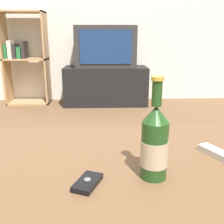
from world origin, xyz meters
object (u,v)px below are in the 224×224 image
Objects in this scene: remote_control at (223,156)px; television at (105,47)px; cell_phone at (88,182)px; bookshelf at (24,57)px; tv_stand at (106,86)px; beer_bottle at (155,144)px.

television is at bearing 72.56° from remote_control.
television is 2.82m from cell_phone.
bookshelf is at bearing 175.16° from television.
bookshelf is (-1.06, 0.09, -0.13)m from television.
cell_phone is at bearing 173.39° from remote_control.
bookshelf reaches higher than cell_phone.
tv_stand is 2.80m from beer_bottle.
cell_phone is 0.44m from remote_control.
bookshelf is at bearing 131.04° from cell_phone.
television is at bearing -90.00° from tv_stand.
beer_bottle is at bearing 33.79° from cell_phone.
beer_bottle is at bearing -68.02° from bookshelf.
bookshelf reaches higher than tv_stand.
bookshelf is 3.06m from cell_phone.
remote_control reaches higher than tv_stand.
cell_phone is (-0.08, -2.81, -0.25)m from television.
tv_stand is 1.13m from bookshelf.
beer_bottle is 0.27m from remote_control.
remote_control is (0.42, 0.13, 0.00)m from cell_phone.
tv_stand is at bearing 110.67° from cell_phone.
cell_phone is (-0.08, -2.81, 0.25)m from tv_stand.
cell_phone is at bearing -71.35° from bookshelf.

